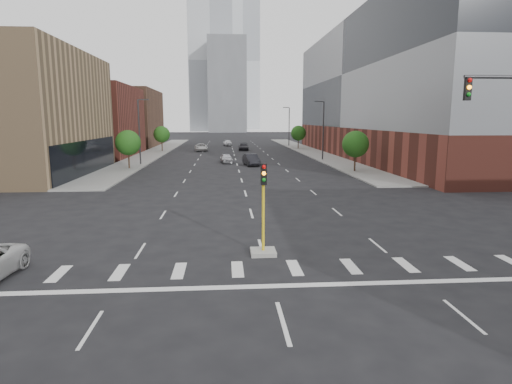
{
  "coord_description": "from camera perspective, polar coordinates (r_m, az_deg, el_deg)",
  "views": [
    {
      "loc": [
        -1.81,
        -10.66,
        6.43
      ],
      "look_at": [
        -0.11,
        12.11,
        2.5
      ],
      "focal_mm": 30.0,
      "sensor_mm": 36.0,
      "label": 1
    }
  ],
  "objects": [
    {
      "name": "tree_left_far",
      "position": [
        86.57,
        -12.46,
        7.52
      ],
      "size": [
        3.2,
        3.2,
        4.85
      ],
      "color": "#382619",
      "rests_on": "ground"
    },
    {
      "name": "car_far_left",
      "position": [
        87.19,
        -7.31,
        5.93
      ],
      "size": [
        2.91,
        5.45,
        1.46
      ],
      "primitive_type": "imported",
      "rotation": [
        0.0,
        0.0,
        0.1
      ],
      "color": "silver",
      "rests_on": "ground"
    },
    {
      "name": "tree_right_near",
      "position": [
        53.15,
        13.13,
        6.23
      ],
      "size": [
        3.2,
        3.2,
        4.85
      ],
      "color": "#382619",
      "rests_on": "ground"
    },
    {
      "name": "car_near_left",
      "position": [
        63.07,
        -3.98,
        4.51
      ],
      "size": [
        2.07,
        4.19,
        1.38
      ],
      "primitive_type": "imported",
      "rotation": [
        0.0,
        0.0,
        0.11
      ],
      "color": "#BBBCC1",
      "rests_on": "ground"
    },
    {
      "name": "tree_left_near",
      "position": [
        57.06,
        -16.7,
        6.3
      ],
      "size": [
        3.2,
        3.2,
        4.85
      ],
      "color": "#382619",
      "rests_on": "ground"
    },
    {
      "name": "car_distant",
      "position": [
        102.7,
        -3.81,
        6.56
      ],
      "size": [
        2.23,
        4.55,
        1.5
      ],
      "primitive_type": "imported",
      "rotation": [
        0.0,
        0.0,
        0.11
      ],
      "color": "silver",
      "rests_on": "ground"
    },
    {
      "name": "tower_left",
      "position": [
        232.5,
        -6.01,
        16.76
      ],
      "size": [
        22.0,
        22.0,
        70.0
      ],
      "primitive_type": "cube",
      "color": "#B2B7BC",
      "rests_on": "ground"
    },
    {
      "name": "tower_right",
      "position": [
        272.99,
        -1.83,
        16.81
      ],
      "size": [
        20.0,
        20.0,
        80.0
      ],
      "primitive_type": "cube",
      "color": "#B2B7BC",
      "rests_on": "ground"
    },
    {
      "name": "ground",
      "position": [
        12.58,
        4.95,
        -21.01
      ],
      "size": [
        400.0,
        400.0,
        0.0
      ],
      "primitive_type": "plane",
      "color": "black",
      "rests_on": "ground"
    },
    {
      "name": "sidewalk_left_far",
      "position": [
        85.92,
        -13.14,
        5.26
      ],
      "size": [
        5.0,
        92.0,
        0.15
      ],
      "primitive_type": "cube",
      "color": "gray",
      "rests_on": "ground"
    },
    {
      "name": "building_right_main",
      "position": [
        77.42,
        20.1,
        12.56
      ],
      "size": [
        24.0,
        70.0,
        22.0
      ],
      "color": "brown",
      "rests_on": "ground"
    },
    {
      "name": "streetlight_right_a",
      "position": [
        67.41,
        8.88,
        8.44
      ],
      "size": [
        1.6,
        0.22,
        9.07
      ],
      "color": "#2D2D30",
      "rests_on": "ground"
    },
    {
      "name": "sidewalk_right_far",
      "position": [
        86.54,
        6.98,
        5.47
      ],
      "size": [
        5.0,
        92.0,
        0.15
      ],
      "primitive_type": "cube",
      "color": "gray",
      "rests_on": "ground"
    },
    {
      "name": "median_traffic_signal",
      "position": [
        20.45,
        0.97,
        -5.71
      ],
      "size": [
        1.2,
        1.2,
        4.4
      ],
      "color": "#999993",
      "rests_on": "ground"
    },
    {
      "name": "streetlight_right_b",
      "position": [
        101.81,
        4.39,
        8.93
      ],
      "size": [
        1.6,
        0.22,
        9.07
      ],
      "color": "#2D2D30",
      "rests_on": "ground"
    },
    {
      "name": "building_left_far_b",
      "position": [
        105.82,
        -18.56,
        9.3
      ],
      "size": [
        20.0,
        24.0,
        13.0
      ],
      "primitive_type": "cube",
      "color": "brown",
      "rests_on": "ground"
    },
    {
      "name": "building_left_far_a",
      "position": [
        80.85,
        -23.07,
        8.68
      ],
      "size": [
        20.0,
        22.0,
        12.0
      ],
      "primitive_type": "cube",
      "color": "brown",
      "rests_on": "ground"
    },
    {
      "name": "streetlight_left",
      "position": [
        61.77,
        -15.24,
        8.1
      ],
      "size": [
        1.6,
        0.22,
        9.07
      ],
      "color": "#2D2D30",
      "rests_on": "ground"
    },
    {
      "name": "tower_mid",
      "position": [
        211.24,
        -3.87,
        13.96
      ],
      "size": [
        18.0,
        18.0,
        44.0
      ],
      "primitive_type": "cube",
      "color": "slate",
      "rests_on": "ground"
    },
    {
      "name": "car_mid_right",
      "position": [
        59.58,
        -0.64,
        4.32
      ],
      "size": [
        2.35,
        4.98,
        1.58
      ],
      "primitive_type": "imported",
      "rotation": [
        0.0,
        0.0,
        0.15
      ],
      "color": "black",
      "rests_on": "ground"
    },
    {
      "name": "car_deep_right",
      "position": [
        88.06,
        -1.68,
        6.03
      ],
      "size": [
        2.12,
        4.96,
        1.43
      ],
      "primitive_type": "imported",
      "rotation": [
        0.0,
        0.0,
        -0.02
      ],
      "color": "black",
      "rests_on": "ground"
    },
    {
      "name": "tree_right_far",
      "position": [
        92.08,
        5.68,
        7.82
      ],
      "size": [
        3.2,
        3.2,
        4.85
      ],
      "color": "#382619",
      "rests_on": "ground"
    }
  ]
}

